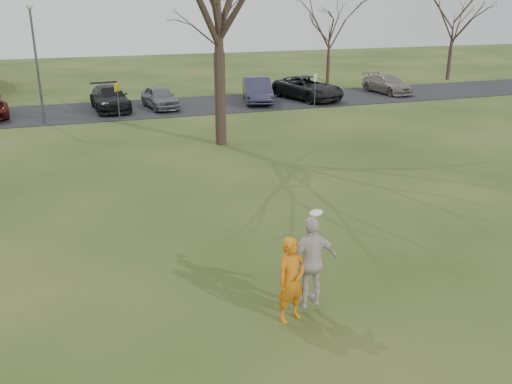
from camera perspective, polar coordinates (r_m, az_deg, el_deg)
ground at (r=12.12m, az=6.24°, el=-12.75°), size 120.00×120.00×0.00m
parking_strip at (r=35.12m, az=-11.21°, el=8.56°), size 62.00×6.50×0.04m
player_defender at (r=11.51m, az=3.70°, el=-9.12°), size 0.78×0.62×1.88m
car_3 at (r=34.97m, az=-15.01°, el=9.45°), size 2.33×5.05×1.43m
car_4 at (r=34.84m, az=-10.00°, el=9.71°), size 2.13×4.13×1.34m
car_5 at (r=36.44m, az=0.13°, el=10.60°), size 2.74×5.04×1.57m
car_6 at (r=37.63m, az=5.46°, el=10.76°), size 3.90×5.95×1.52m
car_7 at (r=41.15m, az=13.53°, el=10.88°), size 2.29×4.55×1.27m
catching_play at (r=11.66m, az=5.81°, el=-7.25°), size 1.22×0.60×2.09m
lamp_post at (r=31.87m, az=-22.06°, el=13.65°), size 0.34×0.34×6.27m
sign_yellow at (r=31.73m, az=-14.22°, el=9.83°), size 0.35×0.35×2.08m
sign_white at (r=34.80m, az=6.19°, el=11.10°), size 0.35×0.35×2.08m
small_tree_row at (r=40.37m, az=-6.25°, el=15.73°), size 55.00×5.90×8.50m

